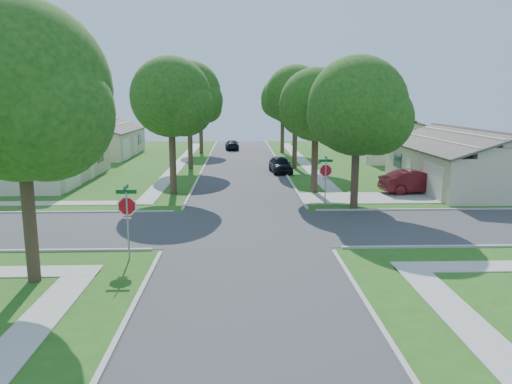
{
  "coord_description": "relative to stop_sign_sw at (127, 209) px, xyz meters",
  "views": [
    {
      "loc": [
        -0.32,
        -23.81,
        6.29
      ],
      "look_at": [
        0.52,
        1.02,
        1.6
      ],
      "focal_mm": 35.0,
      "sensor_mm": 36.0,
      "label": 1
    }
  ],
  "objects": [
    {
      "name": "stop_sign_sw",
      "position": [
        0.0,
        0.0,
        0.0
      ],
      "size": [
        1.05,
        0.8,
        2.98
      ],
      "color": "gray",
      "rests_on": "ground"
    },
    {
      "name": "tree_w_far",
      "position": [
        0.05,
        38.71,
        3.48
      ],
      "size": [
        4.76,
        4.6,
        8.04
      ],
      "color": "#38281C",
      "rests_on": "ground"
    },
    {
      "name": "tree_ne_corner",
      "position": [
        11.06,
        8.91,
        3.56
      ],
      "size": [
        5.8,
        5.6,
        8.66
      ],
      "color": "#38281C",
      "rests_on": "ground"
    },
    {
      "name": "tree_e_near",
      "position": [
        9.45,
        13.71,
        3.61
      ],
      "size": [
        4.97,
        4.8,
        8.28
      ],
      "color": "#38281C",
      "rests_on": "ground"
    },
    {
      "name": "tree_w_mid",
      "position": [
        0.06,
        25.71,
        4.46
      ],
      "size": [
        5.8,
        5.6,
        9.56
      ],
      "color": "#38281C",
      "rests_on": "ground"
    },
    {
      "name": "driveway",
      "position": [
        12.6,
        11.8,
        -2.01
      ],
      "size": [
        8.8,
        3.6,
        0.05
      ],
      "primitive_type": "cube",
      "color": "#9E9B91",
      "rests_on": "ground"
    },
    {
      "name": "house_ne_near",
      "position": [
        20.69,
        15.7,
        -0.51
      ],
      "size": [
        8.42,
        13.6,
        4.23
      ],
      "color": "#AEA589",
      "rests_on": "ground"
    },
    {
      "name": "ground",
      "position": [
        4.7,
        4.7,
        -2.03
      ],
      "size": [
        100.0,
        100.0,
        0.0
      ],
      "primitive_type": "plane",
      "color": "#235918",
      "rests_on": "ground"
    },
    {
      "name": "tree_sw_corner",
      "position": [
        -2.74,
        -2.29,
        4.23
      ],
      "size": [
        6.21,
        6.0,
        9.55
      ],
      "color": "#38281C",
      "rests_on": "ground"
    },
    {
      "name": "sidewalk_ne",
      "position": [
        10.8,
        30.7,
        -2.01
      ],
      "size": [
        1.2,
        40.0,
        0.04
      ],
      "primitive_type": "cube",
      "color": "#9E9B91",
      "rests_on": "ground"
    },
    {
      "name": "car_driveway",
      "position": [
        16.2,
        13.4,
        -1.25
      ],
      "size": [
        4.93,
        2.25,
        1.57
      ],
      "primitive_type": "imported",
      "rotation": [
        0.0,
        0.0,
        1.7
      ],
      "color": "#511017",
      "rests_on": "ground"
    },
    {
      "name": "stop_sign_ne",
      "position": [
        9.4,
        9.4,
        0.0
      ],
      "size": [
        1.05,
        0.8,
        2.98
      ],
      "color": "gray",
      "rests_on": "ground"
    },
    {
      "name": "tree_e_mid",
      "position": [
        9.46,
        25.71,
        4.22
      ],
      "size": [
        5.59,
        5.4,
        9.21
      ],
      "color": "#38281C",
      "rests_on": "ground"
    },
    {
      "name": "house_nw_near",
      "position": [
        -11.29,
        19.7,
        -0.51
      ],
      "size": [
        8.42,
        13.6,
        4.23
      ],
      "color": "#AEA589",
      "rests_on": "ground"
    },
    {
      "name": "tree_w_near",
      "position": [
        0.06,
        13.71,
        4.08
      ],
      "size": [
        5.38,
        5.2,
        8.97
      ],
      "color": "#38281C",
      "rests_on": "ground"
    },
    {
      "name": "house_ne_far",
      "position": [
        20.69,
        33.7,
        -0.51
      ],
      "size": [
        8.42,
        13.6,
        4.23
      ],
      "color": "#AEA589",
      "rests_on": "ground"
    },
    {
      "name": "tree_e_far",
      "position": [
        9.45,
        38.71,
        3.95
      ],
      "size": [
        5.17,
        5.0,
        8.72
      ],
      "color": "#38281C",
      "rests_on": "ground"
    },
    {
      "name": "house_nw_far",
      "position": [
        -11.29,
        36.7,
        -0.51
      ],
      "size": [
        8.42,
        13.6,
        4.23
      ],
      "color": "#AEA589",
      "rests_on": "ground"
    },
    {
      "name": "car_curb_west",
      "position": [
        3.5,
        42.64,
        -1.44
      ],
      "size": [
        1.86,
        4.14,
        1.18
      ],
      "primitive_type": "imported",
      "rotation": [
        0.0,
        0.0,
        3.19
      ],
      "color": "black",
      "rests_on": "ground"
    },
    {
      "name": "road_ns",
      "position": [
        4.7,
        4.7,
        -2.03
      ],
      "size": [
        7.0,
        100.0,
        0.02
      ],
      "primitive_type": "cube",
      "color": "#333335",
      "rests_on": "ground"
    },
    {
      "name": "car_curb_east",
      "position": [
        7.9,
        23.06,
        -1.34
      ],
      "size": [
        2.02,
        4.2,
        1.39
      ],
      "primitive_type": "imported",
      "rotation": [
        0.0,
        0.0,
        0.1
      ],
      "color": "black",
      "rests_on": "ground"
    },
    {
      "name": "sidewalk_nw",
      "position": [
        -1.4,
        30.7,
        -2.01
      ],
      "size": [
        1.2,
        40.0,
        0.04
      ],
      "primitive_type": "cube",
      "color": "#9E9B91",
      "rests_on": "ground"
    }
  ]
}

